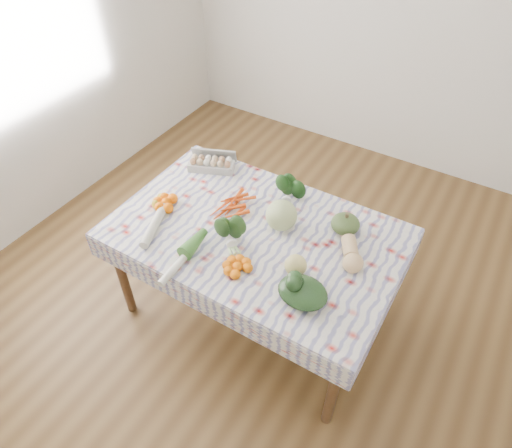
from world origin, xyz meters
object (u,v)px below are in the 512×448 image
kabocha_squash (345,224)px  butternut_squash (352,253)px  cabbage (281,215)px  grapefruit (296,265)px  dining_table (256,241)px  egg_carton (211,165)px

kabocha_squash → butternut_squash: same height
cabbage → grapefruit: bearing=-48.7°
grapefruit → cabbage: bearing=131.3°
dining_table → egg_carton: 0.68m
dining_table → grapefruit: bearing=-25.2°
butternut_squash → dining_table: bearing=157.5°
egg_carton → grapefruit: bearing=-52.3°
egg_carton → grapefruit: 1.04m
dining_table → butternut_squash: bearing=7.7°
dining_table → cabbage: size_ratio=8.77×
egg_carton → butternut_squash: 1.15m
dining_table → grapefruit: grapefruit is taller
dining_table → kabocha_squash: kabocha_squash is taller
egg_carton → cabbage: cabbage is taller
kabocha_squash → grapefruit: (-0.09, -0.43, 0.00)m
kabocha_squash → butternut_squash: (0.12, -0.20, 0.00)m
cabbage → grapefruit: cabbage is taller
butternut_squash → grapefruit: size_ratio=2.02×
dining_table → kabocha_squash: 0.53m
egg_carton → grapefruit: (0.90, -0.51, 0.02)m
dining_table → egg_carton: bearing=148.1°
cabbage → grapefruit: (0.24, -0.27, -0.03)m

